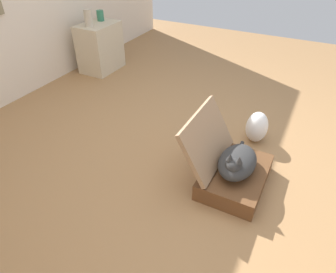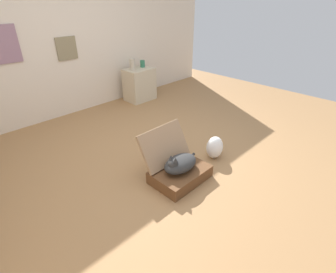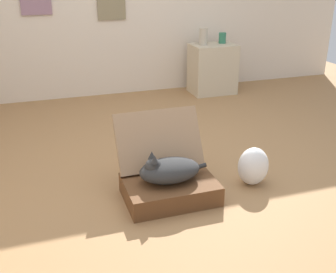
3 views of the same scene
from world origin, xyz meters
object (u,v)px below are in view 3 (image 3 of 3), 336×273
plastic_bag_white (253,166)px  side_table (213,69)px  suitcase_base (170,189)px  vase_tall (203,36)px  vase_short (222,38)px  cat (168,170)px

plastic_bag_white → side_table: (0.72, 2.38, 0.17)m
plastic_bag_white → side_table: size_ratio=0.48×
suitcase_base → side_table: size_ratio=1.03×
vase_tall → vase_short: bearing=7.6°
plastic_bag_white → vase_tall: bearing=76.5°
vase_tall → suitcase_base: bearing=-117.5°
cat → side_table: size_ratio=0.82×
side_table → cat: bearing=-120.4°
suitcase_base → cat: size_ratio=1.25×
suitcase_base → side_table: (1.39, 2.39, 0.24)m
side_table → vase_tall: bearing=176.7°
side_table → vase_short: (0.14, 0.05, 0.39)m
cat → vase_tall: (1.26, 2.40, 0.51)m
side_table → vase_short: size_ratio=4.72×
side_table → plastic_bag_white: bearing=-106.7°
vase_tall → side_table: bearing=-3.3°
side_table → vase_short: vase_short is taller
vase_short → suitcase_base: bearing=-122.2°
cat → suitcase_base: bearing=-2.1°
cat → vase_tall: vase_tall is taller
suitcase_base → vase_short: vase_short is taller
suitcase_base → cat: 0.16m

